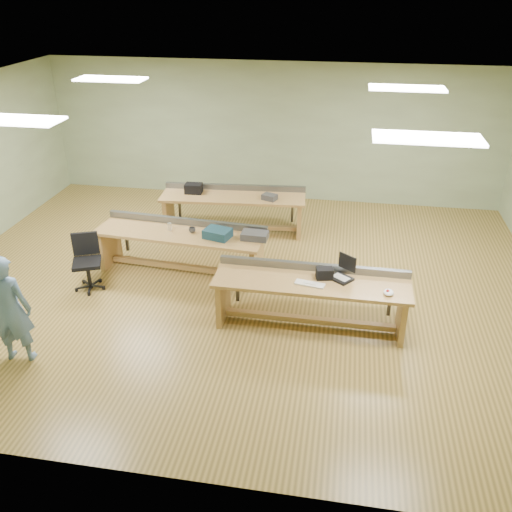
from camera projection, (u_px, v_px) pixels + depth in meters
name	position (u px, v px, depth m)	size (l,w,h in m)	color
floor	(238.00, 282.00, 9.06)	(10.00, 10.00, 0.00)	#A2803D
ceiling	(234.00, 100.00, 7.67)	(10.00, 10.00, 0.00)	silver
wall_back	(273.00, 132.00, 11.86)	(10.00, 0.04, 3.00)	#98AC82
wall_front	(147.00, 360.00, 4.87)	(10.00, 0.04, 3.00)	#98AC82
fluor_panels	(234.00, 102.00, 7.69)	(6.20, 3.50, 0.03)	white
workbench_front	(311.00, 292.00, 7.73)	(2.78, 0.76, 0.86)	#B4824B
workbench_mid	(181.00, 242.00, 9.17)	(2.92, 0.99, 0.86)	#B4824B
workbench_back	(233.00, 204.00, 10.66)	(2.86, 0.97, 0.86)	#B4824B
person	(10.00, 309.00, 6.94)	(0.56, 0.37, 1.54)	#688BAB
laptop_base	(341.00, 278.00, 7.65)	(0.30, 0.24, 0.03)	black
laptop_screen	(347.00, 262.00, 7.62)	(0.30, 0.01, 0.23)	black
keyboard	(310.00, 284.00, 7.52)	(0.42, 0.14, 0.02)	silver
trackball_mouse	(389.00, 292.00, 7.28)	(0.14, 0.16, 0.07)	white
camera_bag	(325.00, 273.00, 7.65)	(0.24, 0.15, 0.16)	black
task_chair	(88.00, 269.00, 8.78)	(0.64, 0.64, 0.92)	black
parts_bin_teal	(218.00, 233.00, 8.84)	(0.42, 0.31, 0.15)	#143342
parts_bin_grey	(255.00, 236.00, 8.80)	(0.43, 0.27, 0.12)	#333336
mug	(192.00, 230.00, 9.02)	(0.11, 0.11, 0.09)	#333336
drinks_can	(170.00, 227.00, 9.10)	(0.07, 0.07, 0.13)	silver
storage_box_back	(194.00, 188.00, 10.64)	(0.33, 0.23, 0.19)	black
tray_back	(270.00, 197.00, 10.34)	(0.27, 0.19, 0.11)	#333336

